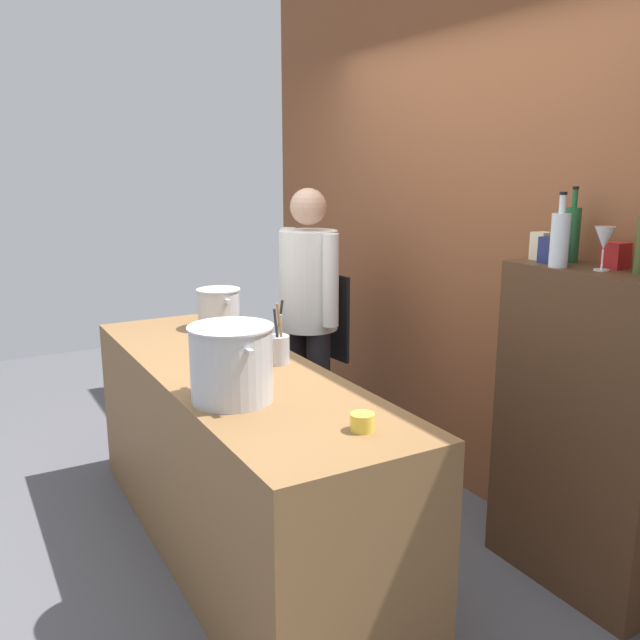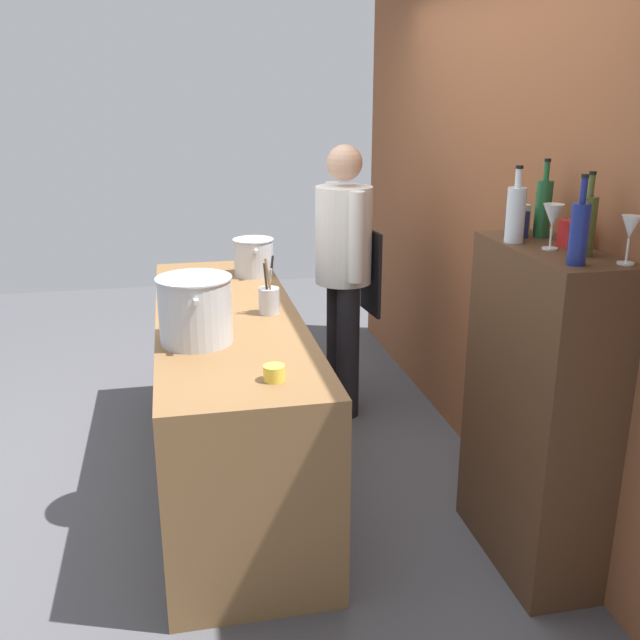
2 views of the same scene
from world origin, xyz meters
TOP-DOWN VIEW (x-y plane):
  - ground_plane at (0.00, 0.00)m, footprint 8.00×8.00m
  - brick_back_panel at (0.00, 1.40)m, footprint 4.40×0.10m
  - prep_counter at (0.00, 0.00)m, footprint 2.29×0.70m
  - bar_cabinet at (0.96, 1.19)m, footprint 0.76×0.32m
  - chef at (-0.69, 0.76)m, footprint 0.53×0.37m
  - stockpot_large at (0.40, -0.17)m, footprint 0.39×0.33m
  - stockpot_small at (-0.75, 0.22)m, footprint 0.31×0.24m
  - utensil_crock at (0.04, 0.21)m, footprint 0.10×0.10m
  - butter_jar at (0.90, 0.10)m, footprint 0.08×0.08m
  - wine_bottle_green at (0.75, 1.24)m, footprint 0.07×0.07m
  - wine_bottle_cobalt at (1.23, 1.12)m, footprint 0.07×0.07m
  - wine_bottle_clear at (0.83, 1.09)m, footprint 0.08×0.08m
  - wine_bottle_olive at (1.10, 1.23)m, footprint 0.06×0.06m
  - wine_glass_tall at (1.25, 1.30)m, footprint 0.07×0.07m
  - wine_glass_wide at (0.98, 1.16)m, footprint 0.08×0.08m
  - spice_tin_navy at (0.73, 1.14)m, footprint 0.07×0.07m
  - spice_tin_red at (0.96, 1.26)m, footprint 0.08×0.08m
  - spice_tin_cream at (0.64, 1.19)m, footprint 0.08×0.08m

SIDE VIEW (x-z plane):
  - ground_plane at x=0.00m, z-range 0.00..0.00m
  - prep_counter at x=0.00m, z-range 0.00..0.90m
  - bar_cabinet at x=0.96m, z-range 0.00..1.38m
  - butter_jar at x=0.90m, z-range 0.90..0.96m
  - chef at x=-0.69m, z-range 0.13..1.79m
  - utensil_crock at x=0.04m, z-range 0.83..1.12m
  - stockpot_small at x=-0.75m, z-range 0.90..1.12m
  - stockpot_large at x=0.40m, z-range 0.90..1.20m
  - spice_tin_red at x=0.96m, z-range 1.38..1.49m
  - spice_tin_navy at x=0.73m, z-range 1.38..1.49m
  - spice_tin_cream at x=0.64m, z-range 1.38..1.50m
  - wine_bottle_cobalt at x=1.23m, z-range 1.34..1.65m
  - wine_bottle_clear at x=0.83m, z-range 1.35..1.65m
  - wine_bottle_olive at x=1.10m, z-range 1.35..1.65m
  - brick_back_panel at x=0.00m, z-range 0.00..3.00m
  - wine_glass_tall at x=1.25m, z-range 1.42..1.59m
  - wine_glass_wide at x=0.98m, z-range 1.42..1.59m
  - wine_bottle_green at x=0.75m, z-range 1.35..1.66m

